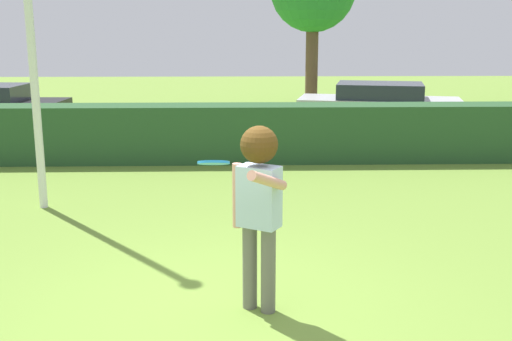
{
  "coord_description": "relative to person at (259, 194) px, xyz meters",
  "views": [
    {
      "loc": [
        0.18,
        -5.49,
        2.65
      ],
      "look_at": [
        0.37,
        1.08,
        1.15
      ],
      "focal_mm": 43.75,
      "sensor_mm": 36.0,
      "label": 1
    }
  ],
  "objects": [
    {
      "name": "parked_car_silver",
      "position": [
        3.55,
        10.8,
        -0.47
      ],
      "size": [
        4.47,
        2.6,
        1.25
      ],
      "color": "#B7B7BC",
      "rests_on": "ground"
    },
    {
      "name": "hedge_row",
      "position": [
        -0.36,
        6.95,
        -0.58
      ],
      "size": [
        25.37,
        0.9,
        1.15
      ],
      "primitive_type": "cube",
      "color": "#274E29",
      "rests_on": "ground"
    },
    {
      "name": "person",
      "position": [
        0.0,
        0.0,
        0.0
      ],
      "size": [
        0.5,
        0.84,
        1.79
      ],
      "color": "slate",
      "rests_on": "ground"
    },
    {
      "name": "frisbee",
      "position": [
        -0.4,
        -0.41,
        0.39
      ],
      "size": [
        0.28,
        0.27,
        0.1
      ],
      "color": "#268CE5"
    },
    {
      "name": "ground_plane",
      "position": [
        -0.36,
        -0.07,
        -1.15
      ],
      "size": [
        60.0,
        60.0,
        0.0
      ],
      "primitive_type": "plane",
      "color": "olive"
    }
  ]
}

